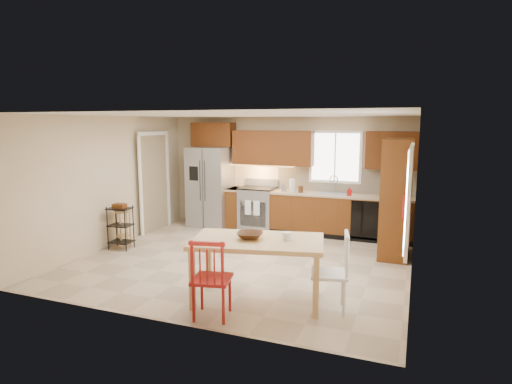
{
  "coord_description": "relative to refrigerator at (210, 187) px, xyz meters",
  "views": [
    {
      "loc": [
        2.75,
        -6.62,
        2.36
      ],
      "look_at": [
        0.08,
        0.4,
        1.15
      ],
      "focal_mm": 30.0,
      "sensor_mm": 36.0,
      "label": 1
    }
  ],
  "objects": [
    {
      "name": "dishwasher",
      "position": [
        3.55,
        -0.22,
        -0.46
      ],
      "size": [
        0.6,
        0.02,
        0.78
      ],
      "primitive_type": "cube",
      "color": "black",
      "rests_on": "floor"
    },
    {
      "name": "upper_left_block",
      "position": [
        1.45,
        0.2,
        0.92
      ],
      "size": [
        1.8,
        0.35,
        0.75
      ],
      "primitive_type": "cube",
      "color": "#5D2A0F",
      "rests_on": "wall_back"
    },
    {
      "name": "upper_right_block",
      "position": [
        3.95,
        0.2,
        0.92
      ],
      "size": [
        1.0,
        0.35,
        0.75
      ],
      "primitive_type": "cube",
      "color": "#5D2A0F",
      "rests_on": "wall_back"
    },
    {
      "name": "sink",
      "position": [
        2.8,
        0.08,
        -0.05
      ],
      "size": [
        0.62,
        0.46,
        0.16
      ],
      "primitive_type": "cube",
      "color": "gray",
      "rests_on": "base_cabinet_run"
    },
    {
      "name": "base_cabinet_run",
      "position": [
        2.99,
        0.08,
        -0.46
      ],
      "size": [
        2.92,
        0.6,
        0.9
      ],
      "primitive_type": "cube",
      "color": "#592D10",
      "rests_on": "floor"
    },
    {
      "name": "ceiling",
      "position": [
        1.7,
        -2.12,
        1.59
      ],
      "size": [
        5.5,
        5.0,
        0.02
      ],
      "primitive_type": "cube",
      "color": "silver",
      "rests_on": "ground"
    },
    {
      "name": "utility_cart",
      "position": [
        -0.73,
        -2.31,
        -0.5
      ],
      "size": [
        0.44,
        0.36,
        0.83
      ],
      "primitive_type": null,
      "rotation": [
        0.0,
        0.0,
        0.09
      ],
      "color": "black",
      "rests_on": "floor"
    },
    {
      "name": "canister_wood",
      "position": [
        2.15,
        -0.0,
        0.06
      ],
      "size": [
        0.1,
        0.1,
        0.14
      ],
      "primitive_type": "cylinder",
      "color": "#462C12",
      "rests_on": "base_cabinet_run"
    },
    {
      "name": "chair_white",
      "position": [
        3.48,
        -3.59,
        -0.41
      ],
      "size": [
        0.56,
        0.56,
        1.01
      ],
      "primitive_type": null,
      "rotation": [
        0.0,
        0.0,
        1.78
      ],
      "color": "silver",
      "rests_on": "floor"
    },
    {
      "name": "backsplash",
      "position": [
        2.99,
        0.36,
        0.27
      ],
      "size": [
        2.92,
        0.03,
        0.55
      ],
      "primitive_type": "cube",
      "color": "beige",
      "rests_on": "wall_back"
    },
    {
      "name": "pantry",
      "position": [
        4.13,
        -0.93,
        0.14
      ],
      "size": [
        0.5,
        0.95,
        2.1
      ],
      "primitive_type": "cube",
      "color": "#592D10",
      "rests_on": "floor"
    },
    {
      "name": "doorway",
      "position": [
        -0.97,
        -0.82,
        0.14
      ],
      "size": [
        0.04,
        0.95,
        2.1
      ],
      "primitive_type": "cube",
      "color": "#8C7A59",
      "rests_on": "wall_left"
    },
    {
      "name": "wall_back",
      "position": [
        1.7,
        0.38,
        0.34
      ],
      "size": [
        5.5,
        0.02,
        2.5
      ],
      "primitive_type": "cube",
      "color": "#CCB793",
      "rests_on": "ground"
    },
    {
      "name": "soap_bottle",
      "position": [
        3.18,
        -0.02,
        0.09
      ],
      "size": [
        0.09,
        0.09,
        0.19
      ],
      "primitive_type": "imported",
      "color": "#AB0C0B",
      "rests_on": "base_cabinet_run"
    },
    {
      "name": "window_right",
      "position": [
        4.38,
        -3.27,
        0.54
      ],
      "size": [
        0.04,
        1.02,
        1.32
      ],
      "primitive_type": "cube",
      "color": "white",
      "rests_on": "wall_right"
    },
    {
      "name": "wall_left",
      "position": [
        -1.05,
        -2.12,
        0.34
      ],
      "size": [
        0.02,
        5.0,
        2.5
      ],
      "primitive_type": "cube",
      "color": "#CCB793",
      "rests_on": "ground"
    },
    {
      "name": "floor",
      "position": [
        1.7,
        -2.12,
        -0.91
      ],
      "size": [
        5.5,
        5.5,
        0.0
      ],
      "primitive_type": "plane",
      "color": "tan",
      "rests_on": "ground"
    },
    {
      "name": "refrigerator",
      "position": [
        0.0,
        0.0,
        0.0
      ],
      "size": [
        0.92,
        0.75,
        1.82
      ],
      "primitive_type": "cube",
      "color": "gray",
      "rests_on": "floor"
    },
    {
      "name": "paper_towel",
      "position": [
        1.95,
        0.03,
        0.13
      ],
      "size": [
        0.12,
        0.12,
        0.28
      ],
      "primitive_type": "cylinder",
      "color": "silver",
      "rests_on": "base_cabinet_run"
    },
    {
      "name": "window_back",
      "position": [
        2.8,
        0.35,
        0.74
      ],
      "size": [
        1.12,
        0.04,
        1.12
      ],
      "primitive_type": "cube",
      "color": "white",
      "rests_on": "wall_back"
    },
    {
      "name": "undercab_glow",
      "position": [
        1.15,
        0.17,
        0.52
      ],
      "size": [
        1.6,
        0.3,
        0.01
      ],
      "primitive_type": "cube",
      "color": "#FFBF66",
      "rests_on": "wall_back"
    },
    {
      "name": "chair_red",
      "position": [
        2.18,
        -4.29,
        -0.41
      ],
      "size": [
        0.56,
        0.56,
        1.01
      ],
      "primitive_type": null,
      "rotation": [
        0.0,
        0.0,
        0.21
      ],
      "color": "#A91C1A",
      "rests_on": "floor"
    },
    {
      "name": "wall_right",
      "position": [
        4.45,
        -2.12,
        0.34
      ],
      "size": [
        0.02,
        5.0,
        2.5
      ],
      "primitive_type": "cube",
      "color": "#CCB793",
      "rests_on": "ground"
    },
    {
      "name": "base_cabinet_narrow",
      "position": [
        0.6,
        0.08,
        -0.46
      ],
      "size": [
        0.3,
        0.6,
        0.9
      ],
      "primitive_type": "cube",
      "color": "#592D10",
      "rests_on": "floor"
    },
    {
      "name": "canister_steel",
      "position": [
        1.75,
        0.03,
        0.08
      ],
      "size": [
        0.11,
        0.11,
        0.18
      ],
      "primitive_type": "cylinder",
      "color": "gray",
      "rests_on": "base_cabinet_run"
    },
    {
      "name": "bar_stool",
      "position": [
        -0.8,
        -2.13,
        -0.55
      ],
      "size": [
        0.44,
        0.44,
        0.71
      ],
      "primitive_type": null,
      "rotation": [
        0.0,
        0.0,
        0.34
      ],
      "color": "tan",
      "rests_on": "floor"
    },
    {
      "name": "dining_table",
      "position": [
        2.53,
        -3.64,
        -0.49
      ],
      "size": [
        1.88,
        1.31,
        0.84
      ],
      "primitive_type": null,
      "rotation": [
        0.0,
        0.0,
        0.21
      ],
      "color": "tan",
      "rests_on": "floor"
    },
    {
      "name": "wall_front",
      "position": [
        1.7,
        -4.62,
        0.34
      ],
      "size": [
        5.5,
        0.02,
        2.5
      ],
      "primitive_type": "cube",
      "color": "#CCB793",
      "rests_on": "ground"
    },
    {
      "name": "upper_over_fridge",
      "position": [
        0.0,
        0.2,
        1.19
      ],
      "size": [
        1.0,
        0.35,
        0.55
      ],
      "primitive_type": "cube",
      "color": "#5D2A0F",
      "rests_on": "wall_back"
    },
    {
      "name": "table_jar",
      "position": [
        2.91,
        -3.53,
        -0.03
      ],
      "size": [
        0.16,
        0.16,
        0.16
      ],
      "primitive_type": "cylinder",
      "rotation": [
        0.0,
        0.0,
        0.21
      ],
      "color": "silver",
      "rests_on": "dining_table"
    },
    {
      "name": "fire_extinguisher",
      "position": [
        4.33,
        -1.98,
        0.19
      ],
      "size": [
        0.12,
        0.12,
        0.36
      ],
      "primitive_type": "cylinder",
      "color": "#AB0C0B",
      "rests_on": "wall_right"
    },
    {
      "name": "table_bowl",
      "position": [
        2.43,
        -3.64,
        -0.06
      ],
      "size": [
        0.41,
        0.41,
        0.09
      ],
      "primitive_type": "imported",
      "rotation": [
        0.0,
        0.0,
        0.21
      ],
      "color": "#462C12",
      "rests_on": "dining_table"
    },
    {
      "name": "range_stove",
      "position": [
        1.15,
        0.06,
        -0.45
      ],
      "size": [
        0.76,
        0.63,
        0.92
      ],
      "primitive_type": "cube",
      "color": "gray",
      "rests_on": "floor"
    }
  ]
}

